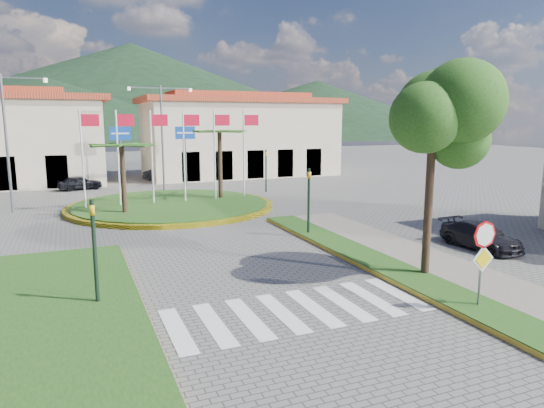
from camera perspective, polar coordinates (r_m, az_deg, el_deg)
name	(u,v)px	position (r m, az deg, el deg)	size (l,w,h in m)	color
ground	(375,378)	(11.17, 12.01, -19.39)	(160.00, 160.00, 0.00)	#64615F
sidewalk_right	(506,302)	(16.25, 25.80, -10.36)	(4.00, 28.00, 0.15)	gray
verge_right	(475,308)	(15.40, 22.78, -11.18)	(1.60, 28.00, 0.18)	#1A4614
median_left	(49,317)	(14.94, -24.75, -11.98)	(5.00, 14.00, 0.18)	#1A4614
crosswalk	(295,311)	(14.29, 2.67, -12.41)	(8.00, 3.00, 0.01)	silver
roundabout_island	(172,205)	(30.92, -11.73, -0.11)	(12.70, 12.70, 6.00)	yellow
stop_sign	(483,250)	(14.94, 23.58, -5.03)	(0.80, 0.11, 2.65)	slate
deciduous_tree	(433,127)	(17.11, 18.40, 8.55)	(3.60, 3.60, 6.80)	black
traffic_light_left	(94,243)	(14.86, -20.19, -4.29)	(0.15, 0.18, 3.20)	black
traffic_light_right	(309,195)	(22.66, 4.34, 1.01)	(0.15, 0.18, 3.20)	black
traffic_light_far	(266,166)	(36.76, -0.71, 4.44)	(0.18, 0.15, 3.20)	black
direction_sign_west	(121,145)	(39.12, -17.36, 6.65)	(1.60, 0.14, 5.20)	slate
direction_sign_east	(185,144)	(39.91, -10.15, 7.00)	(1.60, 0.14, 5.20)	slate
street_lamp_centre	(162,132)	(38.53, -12.81, 8.25)	(4.80, 0.16, 8.00)	slate
street_lamp_west	(6,136)	(32.12, -28.82, 7.01)	(4.80, 0.16, 8.00)	slate
building_right	(239,135)	(48.56, -3.86, 8.06)	(19.08, 9.54, 8.05)	beige
hill_far_mid	(133,90)	(169.48, -16.04, 12.73)	(180.00, 180.00, 30.00)	black
hill_far_east	(317,109)	(161.78, 5.32, 11.09)	(120.00, 120.00, 18.00)	black
hill_near_back	(48,110)	(138.03, -24.87, 10.04)	(110.00, 110.00, 16.00)	black
car_dark_a	(80,183)	(40.95, -21.67, 2.35)	(1.32, 3.28, 1.12)	black
car_dark_b	(162,174)	(45.20, -12.77, 3.45)	(1.18, 3.39, 1.12)	black
car_side_right	(481,236)	(22.52, 23.33, -3.45)	(1.53, 3.76, 1.09)	black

